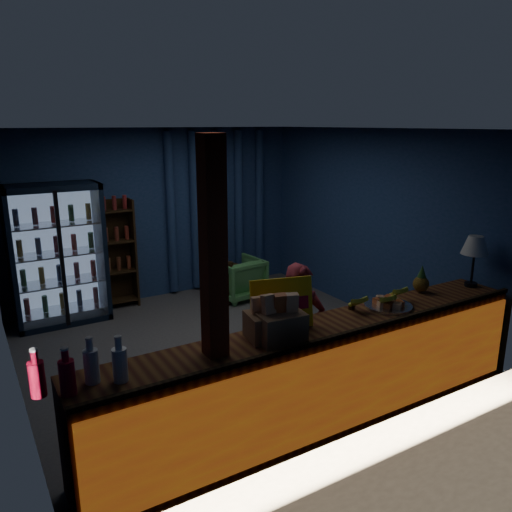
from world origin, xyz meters
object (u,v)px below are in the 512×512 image
(green_chair, at_px, (238,278))
(pastry_tray, at_px, (388,305))
(shopkeeper, at_px, (300,333))
(table_lamp, at_px, (475,247))

(green_chair, height_order, pastry_tray, pastry_tray)
(pastry_tray, bearing_deg, shopkeeper, 151.57)
(green_chair, relative_size, table_lamp, 1.25)
(shopkeeper, relative_size, table_lamp, 2.48)
(shopkeeper, xyz_separation_m, table_lamp, (1.97, -0.41, 0.69))
(shopkeeper, distance_m, green_chair, 3.06)
(shopkeeper, height_order, pastry_tray, shopkeeper)
(pastry_tray, xyz_separation_m, table_lamp, (1.23, -0.00, 0.41))
(shopkeeper, height_order, table_lamp, table_lamp)
(green_chair, distance_m, pastry_tray, 3.36)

